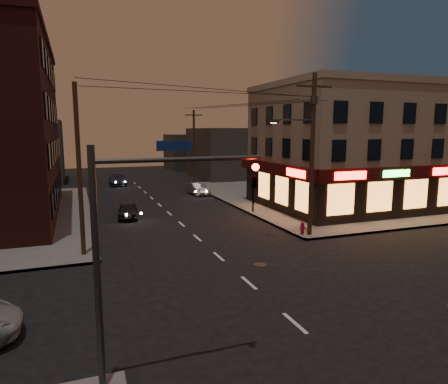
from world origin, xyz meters
name	(u,v)px	position (x,y,z in m)	size (l,w,h in m)	color
ground	(249,283)	(0.00, 0.00, 0.00)	(120.00, 120.00, 0.00)	black
sidewalk_ne	(333,195)	(18.00, 19.00, 0.07)	(24.00, 28.00, 0.15)	#514F4C
pizza_building	(354,146)	(15.93, 13.43, 5.35)	(15.85, 12.85, 10.50)	gray
bg_building_ne_a	(231,153)	(14.00, 38.00, 3.50)	(10.00, 12.00, 7.00)	#3F3D3A
bg_building_nw	(25,152)	(-13.00, 42.00, 4.00)	(9.00, 10.00, 8.00)	#3F3D3A
bg_building_ne_b	(191,152)	(12.00, 52.00, 3.00)	(8.00, 8.00, 6.00)	#3F3D3A
utility_pole_main	(311,146)	(6.68, 5.80, 5.76)	(4.20, 0.44, 10.00)	#382619
utility_pole_far	(194,147)	(6.80, 32.00, 4.65)	(0.26, 0.26, 9.00)	#382619
utility_pole_west	(79,171)	(-6.80, 6.50, 4.65)	(0.24, 0.24, 9.00)	#382619
traffic_signal	(138,234)	(-5.57, -5.60, 4.16)	(4.49, 0.32, 6.47)	#333538
sedan_near	(128,210)	(-3.39, 15.38, 0.61)	(1.45, 3.60, 1.23)	black
sedan_mid	(198,189)	(4.94, 24.43, 0.63)	(1.33, 3.81, 1.25)	#62605B
sedan_far	(117,179)	(-2.22, 35.30, 0.73)	(2.04, 5.03, 1.46)	#1B2237
fire_hydrant	(302,228)	(6.40, 6.00, 0.59)	(0.37, 0.37, 0.80)	maroon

